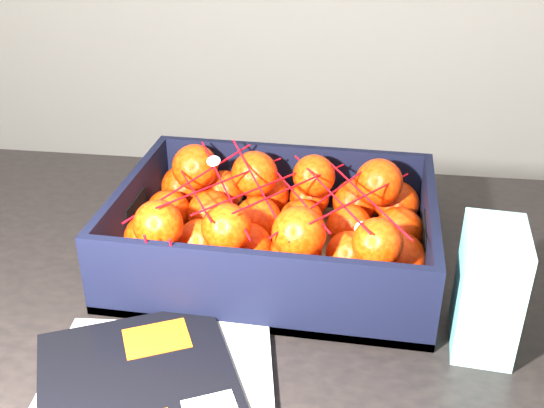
% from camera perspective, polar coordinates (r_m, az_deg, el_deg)
% --- Properties ---
extents(table, '(1.23, 0.84, 0.75)m').
position_cam_1_polar(table, '(0.96, -5.70, -11.92)').
color(table, black).
rests_on(table, ground).
extents(magazine_stack, '(0.33, 0.34, 0.02)m').
position_cam_1_polar(magazine_stack, '(0.72, -10.87, -17.07)').
color(magazine_stack, '#B3B4AF').
rests_on(magazine_stack, table).
extents(produce_crate, '(0.44, 0.33, 0.11)m').
position_cam_1_polar(produce_crate, '(0.92, 0.31, -3.28)').
color(produce_crate, olive).
rests_on(produce_crate, table).
extents(clementine_heap, '(0.42, 0.31, 0.12)m').
position_cam_1_polar(clementine_heap, '(0.91, 0.40, -1.92)').
color(clementine_heap, red).
rests_on(clementine_heap, produce_crate).
extents(mesh_net, '(0.36, 0.29, 0.10)m').
position_cam_1_polar(mesh_net, '(0.88, -0.33, 0.97)').
color(mesh_net, red).
rests_on(mesh_net, clementine_heap).
extents(retail_carton, '(0.07, 0.11, 0.15)m').
position_cam_1_polar(retail_carton, '(0.80, 18.58, -7.14)').
color(retail_carton, silver).
rests_on(retail_carton, table).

